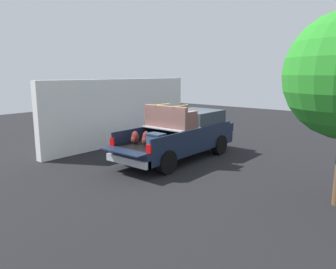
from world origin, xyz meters
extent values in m
plane|color=black|center=(0.00, 0.00, 0.00)|extent=(40.00, 40.00, 0.00)
cube|color=#162138|center=(0.00, 0.00, 0.62)|extent=(5.50, 1.92, 0.45)
cube|color=black|center=(-1.20, 0.00, 0.87)|extent=(2.80, 1.80, 0.04)
cube|color=#162138|center=(-1.20, 0.93, 1.10)|extent=(2.80, 0.06, 0.50)
cube|color=#162138|center=(-1.20, -0.93, 1.10)|extent=(2.80, 0.06, 0.50)
cube|color=#162138|center=(0.17, 0.00, 1.10)|extent=(0.06, 1.80, 0.50)
cube|color=#162138|center=(-2.88, 0.00, 0.87)|extent=(0.55, 1.80, 0.04)
cube|color=#B2B2B7|center=(-0.43, 0.00, 1.37)|extent=(1.25, 1.92, 0.04)
cube|color=#162138|center=(1.35, 0.00, 1.10)|extent=(2.30, 1.92, 0.50)
cube|color=#2D3842|center=(1.25, 0.00, 1.61)|extent=(1.94, 1.76, 0.52)
cube|color=#162138|center=(2.70, 0.00, 1.04)|extent=(0.40, 1.82, 0.38)
cube|color=#B2B2B7|center=(-2.72, 0.00, 0.52)|extent=(0.24, 1.92, 0.24)
cube|color=red|center=(-2.62, 0.88, 1.03)|extent=(0.06, 0.20, 0.28)
cube|color=red|center=(-2.62, -0.88, 1.03)|extent=(0.06, 0.20, 0.28)
cylinder|color=black|center=(1.75, 0.88, 0.42)|extent=(0.84, 0.30, 0.84)
cylinder|color=black|center=(1.75, -0.88, 0.42)|extent=(0.84, 0.30, 0.84)
cylinder|color=black|center=(-1.75, 0.88, 0.42)|extent=(0.84, 0.30, 0.84)
cylinder|color=black|center=(-1.75, -0.88, 0.42)|extent=(0.84, 0.30, 0.84)
cube|color=#335170|center=(-1.78, -0.43, 1.10)|extent=(0.40, 0.55, 0.43)
cube|color=#23394E|center=(-1.78, -0.43, 1.34)|extent=(0.44, 0.59, 0.05)
ellipsoid|color=maroon|center=(-1.78, 0.03, 1.14)|extent=(0.20, 0.34, 0.50)
ellipsoid|color=maroon|center=(-1.89, 0.03, 1.06)|extent=(0.09, 0.23, 0.22)
ellipsoid|color=maroon|center=(-1.86, 0.49, 1.12)|extent=(0.20, 0.33, 0.46)
ellipsoid|color=maroon|center=(-1.97, 0.49, 1.05)|extent=(0.09, 0.23, 0.20)
cube|color=brown|center=(-0.43, 0.00, 1.60)|extent=(0.84, 1.98, 0.42)
cube|color=brown|center=(-0.76, 0.00, 2.01)|extent=(0.16, 1.98, 0.40)
cube|color=brown|center=(-0.38, 0.89, 1.92)|extent=(0.60, 0.20, 0.22)
cube|color=brown|center=(-0.38, -0.89, 1.92)|extent=(0.60, 0.20, 0.22)
cube|color=yellow|center=(-0.43, 0.45, 2.22)|extent=(0.94, 0.03, 0.02)
cube|color=yellow|center=(-0.43, -0.45, 2.22)|extent=(0.94, 0.03, 0.02)
cube|color=white|center=(0.67, 3.95, 1.57)|extent=(8.87, 0.36, 3.14)
camera|label=1|loc=(-9.82, -7.64, 3.40)|focal=34.15mm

